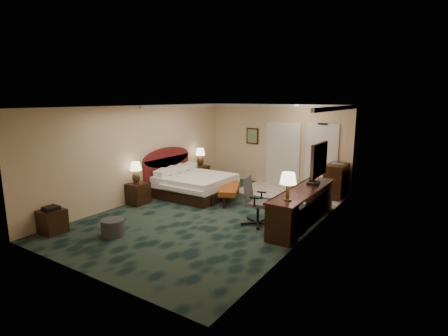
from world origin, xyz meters
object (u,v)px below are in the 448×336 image
Objects in this scene: nightstand_far at (200,175)px; minibar at (336,181)px; bed at (195,186)px; nightstand_near at (138,194)px; lamp_near at (136,173)px; tv at (314,167)px; bed_bench at (230,194)px; lamp_far at (200,157)px; side_table at (52,221)px; desk_chair at (258,201)px; ottoman at (113,227)px; desk at (303,207)px.

nightstand_far is 0.61× the size of minibar.
nightstand_near is at bearing -118.87° from bed.
minibar is (4.42, 3.69, -0.39)m from lamp_near.
tv reaches higher than lamp_near.
tv reaches higher than nightstand_near.
bed_bench is (2.04, -1.33, -0.07)m from nightstand_far.
lamp_far reaches higher than nightstand_far.
tv is (4.41, -1.25, 0.94)m from nightstand_far.
side_table is 4.57m from desk_chair.
minibar is at bearing 78.09° from tv.
nightstand_near is at bearing 104.82° from lamp_near.
lamp_far is (-0.81, 1.35, 0.60)m from bed.
minibar is (0.01, 2.03, -0.74)m from tv.
desk reaches higher than ottoman.
nightstand_near is 0.43× the size of bed_bench.
bed_bench is (1.21, 0.01, -0.09)m from bed.
nightstand_far is at bearing 156.48° from desk.
desk is at bearing 12.04° from nightstand_near.
side_table is 0.46× the size of desk_chair.
minibar is (4.42, 6.17, 0.24)m from side_table.
nightstand_near is 0.53× the size of desk_chair.
nightstand_near is 1.19× the size of ottoman.
lamp_far reaches higher than desk.
nightstand_far reaches higher than bed_bench.
desk_chair reaches higher than side_table.
desk_chair is (3.54, -2.50, 0.26)m from nightstand_far.
desk_chair reaches higher than bed_bench.
minibar is (0.02, 2.70, 0.08)m from desk.
ottoman is at bearing -56.59° from lamp_near.
desk_chair is 1.12× the size of minibar.
side_table is 5.60m from desk.
bed is 1.99× the size of minibar.
desk_chair reaches higher than ottoman.
lamp_near is 2.66m from bed_bench.
nightstand_near is at bearing -90.14° from nightstand_far.
bed is at bearing 155.82° from bed_bench.
desk_chair is at bearing -62.69° from bed_bench.
desk_chair is at bearing -105.11° from minibar.
minibar is (4.41, 0.77, -0.41)m from lamp_far.
lamp_near is (0.01, -2.91, 0.59)m from nightstand_far.
lamp_far is 0.61× the size of minibar.
nightstand_far is 0.54× the size of desk_chair.
ottoman is (0.40, -3.43, -0.14)m from bed.
bed_bench is at bearing 166.00° from desk.
minibar is at bearing 54.38° from side_table.
minibar reaches higher than nightstand_near.
nightstand_far is at bearing 90.14° from lamp_near.
side_table is (-0.82, -4.05, -0.06)m from bed.
ottoman is 6.41m from minibar.
bed_bench is at bearing 36.82° from nightstand_near.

